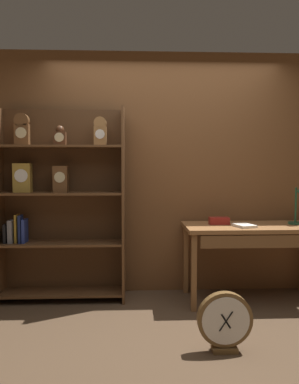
{
  "coord_description": "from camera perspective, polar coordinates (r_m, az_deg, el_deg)",
  "views": [
    {
      "loc": [
        -0.34,
        -2.84,
        1.36
      ],
      "look_at": [
        -0.18,
        0.71,
        1.13
      ],
      "focal_mm": 35.66,
      "sensor_mm": 36.0,
      "label": 1
    }
  ],
  "objects": [
    {
      "name": "ground_plane",
      "position": [
        3.17,
        4.16,
        -21.76
      ],
      "size": [
        10.0,
        10.0,
        0.0
      ],
      "primitive_type": "plane",
      "color": "#4C3826"
    },
    {
      "name": "back_wood_panel",
      "position": [
        4.18,
        2.11,
        2.85
      ],
      "size": [
        4.8,
        0.05,
        2.6
      ],
      "primitive_type": "cube",
      "color": "brown",
      "rests_on": "ground"
    },
    {
      "name": "bookshelf",
      "position": [
        4.01,
        -13.46,
        -1.51
      ],
      "size": [
        1.28,
        0.33,
        1.96
      ],
      "color": "brown",
      "rests_on": "ground"
    },
    {
      "name": "workbench",
      "position": [
        4.01,
        15.27,
        -6.1
      ],
      "size": [
        1.39,
        0.64,
        0.78
      ],
      "color": "brown",
      "rests_on": "ground"
    },
    {
      "name": "toolbox_small",
      "position": [
        3.99,
        10.36,
        -4.26
      ],
      "size": [
        0.2,
        0.11,
        0.07
      ],
      "primitive_type": "cube",
      "color": "maroon",
      "rests_on": "workbench"
    },
    {
      "name": "open_repair_manual",
      "position": [
        3.88,
        13.99,
        -4.9
      ],
      "size": [
        0.21,
        0.26,
        0.02
      ],
      "primitive_type": "cube",
      "rotation": [
        0.0,
        0.0,
        0.28
      ],
      "color": "silver",
      "rests_on": "workbench"
    },
    {
      "name": "round_clock_large",
      "position": [
        3.01,
        11.2,
        -18.46
      ],
      "size": [
        0.41,
        0.11,
        0.45
      ],
      "color": "brown",
      "rests_on": "ground"
    }
  ]
}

